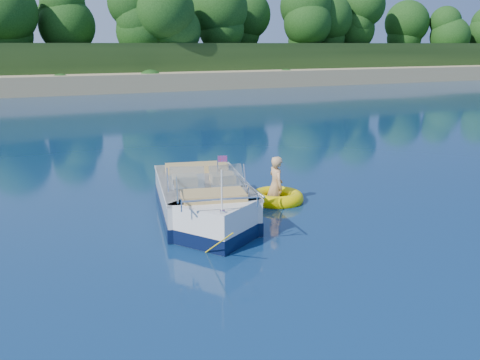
{
  "coord_description": "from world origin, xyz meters",
  "views": [
    {
      "loc": [
        -4.03,
        -9.58,
        3.92
      ],
      "look_at": [
        1.01,
        1.35,
        0.85
      ],
      "focal_mm": 40.0,
      "sensor_mm": 36.0,
      "label": 1
    }
  ],
  "objects": [
    {
      "name": "tow_tube",
      "position": [
        2.32,
        1.96,
        0.09
      ],
      "size": [
        1.6,
        1.6,
        0.37
      ],
      "rotation": [
        0.0,
        0.0,
        -0.18
      ],
      "color": "#FFDF00",
      "rests_on": "ground"
    },
    {
      "name": "shoreline",
      "position": [
        0.0,
        63.77,
        0.98
      ],
      "size": [
        170.0,
        59.0,
        6.0
      ],
      "color": "tan",
      "rests_on": "ground"
    },
    {
      "name": "treeline",
      "position": [
        0.04,
        41.01,
        5.55
      ],
      "size": [
        150.0,
        7.12,
        8.19
      ],
      "color": "#312110",
      "rests_on": "ground"
    },
    {
      "name": "ground",
      "position": [
        0.0,
        0.0,
        0.0
      ],
      "size": [
        160.0,
        160.0,
        0.0
      ],
      "primitive_type": "plane",
      "color": "#092241",
      "rests_on": "ground"
    },
    {
      "name": "motorboat",
      "position": [
        0.16,
        1.44,
        0.36
      ],
      "size": [
        2.74,
        5.53,
        1.86
      ],
      "rotation": [
        0.0,
        0.0,
        -0.21
      ],
      "color": "white",
      "rests_on": "ground"
    },
    {
      "name": "boy",
      "position": [
        2.29,
        1.99,
        0.0
      ],
      "size": [
        0.42,
        0.86,
        1.67
      ],
      "primitive_type": "imported",
      "rotation": [
        0.0,
        -0.17,
        1.53
      ],
      "color": "#DEA975",
      "rests_on": "ground"
    }
  ]
}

